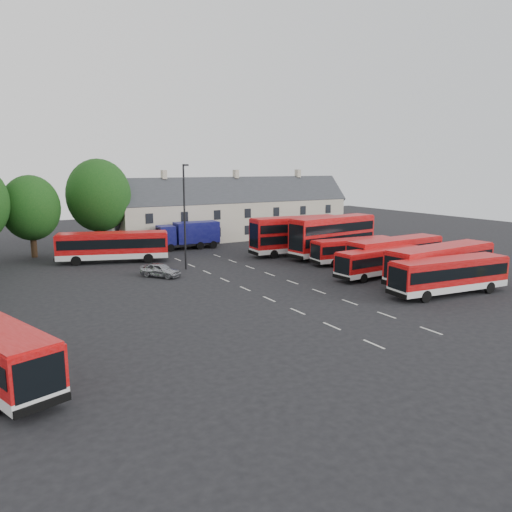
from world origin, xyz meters
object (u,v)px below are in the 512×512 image
object	(u,v)px
silver_car	(160,270)
bus_dd_south	(333,234)
box_truck	(189,234)
lamppost	(185,214)
bus_row_a	(449,273)

from	to	relation	value
silver_car	bus_dd_south	bearing A→B (deg)	-36.05
box_truck	lamppost	size ratio (longest dim) A/B	0.74
bus_dd_south	box_truck	size ratio (longest dim) A/B	1.48
bus_dd_south	silver_car	size ratio (longest dim) A/B	2.96
bus_row_a	silver_car	bearing A→B (deg)	140.63
box_truck	silver_car	world-z (taller)	box_truck
silver_car	bus_row_a	bearing A→B (deg)	-81.81
bus_row_a	box_truck	bearing A→B (deg)	112.03
bus_dd_south	lamppost	world-z (taller)	lamppost
bus_row_a	bus_dd_south	distance (m)	19.02
bus_dd_south	silver_car	world-z (taller)	bus_dd_south
silver_car	lamppost	distance (m)	6.58
bus_dd_south	silver_car	bearing A→B (deg)	173.15
bus_dd_south	box_truck	world-z (taller)	bus_dd_south
bus_dd_south	box_truck	distance (m)	18.62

